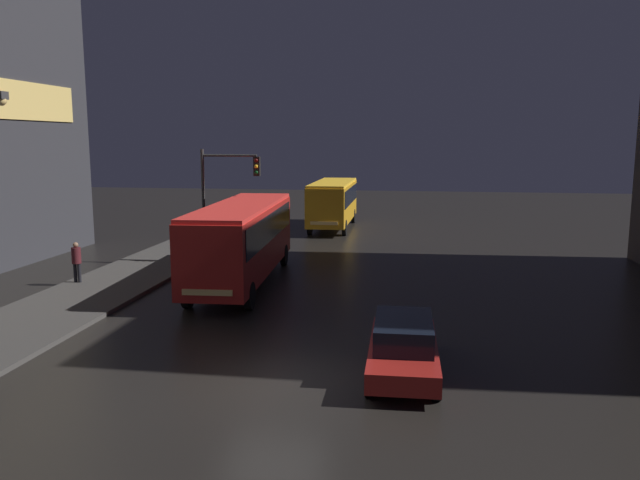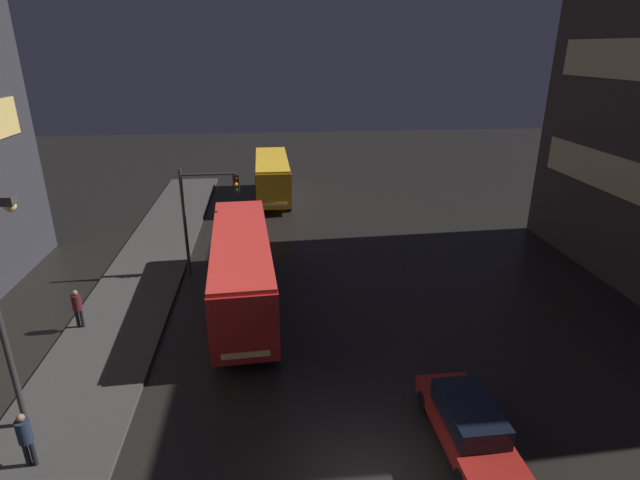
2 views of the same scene
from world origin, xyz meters
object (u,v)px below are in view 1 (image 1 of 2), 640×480
Objects in this scene: car_taxi at (403,345)px; traffic_light_main at (224,187)px; bus_near at (242,235)px; pedestrian_mid at (76,259)px; bus_far at (333,200)px.

car_taxi is 15.94m from traffic_light_main.
car_taxi is 0.84× the size of traffic_light_main.
traffic_light_main reaches higher than bus_near.
pedestrian_mid is 7.47m from traffic_light_main.
bus_far is 20.22m from pedestrian_mid.
bus_far is 13.88m from traffic_light_main.
bus_far is 5.43× the size of pedestrian_mid.
pedestrian_mid is 0.30× the size of traffic_light_main.
bus_near is at bearing -54.51° from car_taxi.
car_taxi is (6.90, -9.28, -1.33)m from bus_near.
traffic_light_main reaches higher than car_taxi.
pedestrian_mid is at bearing -31.07° from car_taxi.
bus_near is 6.55× the size of pedestrian_mid.
bus_far is (1.56, 16.99, -0.10)m from bus_near.
traffic_light_main is at bearing 74.77° from bus_far.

